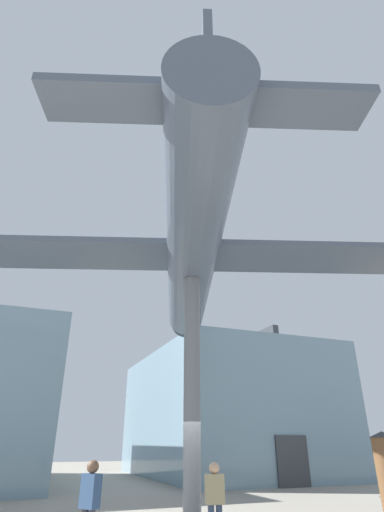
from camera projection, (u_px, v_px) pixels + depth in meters
The scene contains 5 objects.
glass_pavilion_right at pixel (224, 413), 27.13m from camera, with size 10.33×15.28×8.09m.
support_pylon_central at pixel (192, 388), 11.52m from camera, with size 0.49×0.49×6.79m.
suspended_airplane at pixel (192, 258), 13.45m from camera, with size 18.90×15.99×2.89m.
visitor_person at pixel (215, 497), 8.75m from camera, with size 0.42×0.27×1.57m.
visitor_second at pixel (90, 500), 7.93m from camera, with size 0.40×0.46×1.65m.
Camera 1 is at (-4.38, -11.23, 1.99)m, focal length 28.00 mm.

